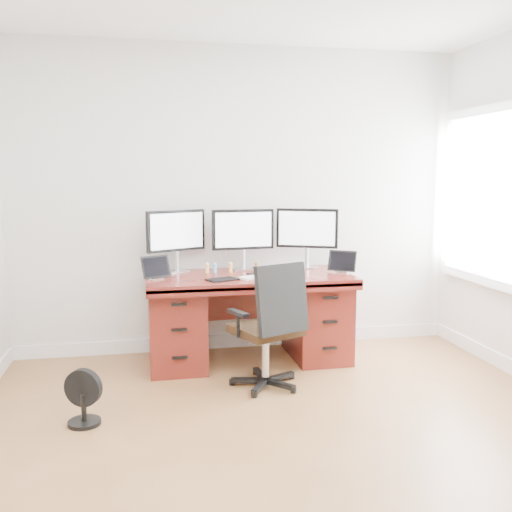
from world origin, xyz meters
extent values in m
plane|color=olive|center=(0.00, 0.00, 0.00)|extent=(4.50, 4.50, 0.00)
cube|color=silver|center=(0.00, 2.25, 1.35)|extent=(4.00, 0.10, 2.70)
cube|color=white|center=(1.97, 1.50, 1.40)|extent=(0.04, 1.30, 1.50)
cube|color=white|center=(1.95, 1.50, 1.40)|extent=(0.01, 1.15, 1.35)
cube|color=#601913|center=(0.00, 1.80, 0.72)|extent=(1.70, 0.80, 0.05)
cube|color=#601913|center=(-0.60, 1.83, 0.35)|extent=(0.45, 0.70, 0.70)
cube|color=#601913|center=(0.60, 1.83, 0.35)|extent=(0.45, 0.70, 0.70)
cube|color=#4B120D|center=(0.00, 2.10, 0.50)|extent=(0.74, 0.03, 0.40)
cylinder|color=black|center=(0.02, 1.22, 0.04)|extent=(0.66, 0.66, 0.07)
cylinder|color=silver|center=(0.02, 1.22, 0.25)|extent=(0.05, 0.05, 0.36)
cube|color=black|center=(0.02, 1.22, 0.43)|extent=(0.56, 0.55, 0.06)
cube|color=black|center=(0.09, 1.04, 0.70)|extent=(0.40, 0.21, 0.50)
cube|color=black|center=(-0.21, 1.12, 0.60)|extent=(0.14, 0.22, 0.03)
cube|color=black|center=(0.24, 1.32, 0.60)|extent=(0.14, 0.22, 0.03)
cylinder|color=black|center=(-1.26, 0.79, 0.01)|extent=(0.21, 0.21, 0.03)
cylinder|color=black|center=(-1.26, 0.79, 0.11)|extent=(0.03, 0.03, 0.17)
cylinder|color=black|center=(-1.26, 0.79, 0.24)|extent=(0.24, 0.15, 0.24)
cube|color=silver|center=(-0.58, 2.07, 0.76)|extent=(0.22, 0.21, 0.01)
cylinder|color=silver|center=(-0.58, 2.07, 0.84)|extent=(0.04, 0.04, 0.18)
cube|color=black|center=(-0.58, 2.07, 1.10)|extent=(0.51, 0.28, 0.35)
cube|color=white|center=(-0.57, 2.05, 1.10)|extent=(0.45, 0.23, 0.30)
cube|color=silver|center=(0.00, 2.07, 0.76)|extent=(0.19, 0.16, 0.01)
cylinder|color=silver|center=(0.00, 2.07, 0.84)|extent=(0.04, 0.04, 0.18)
cube|color=black|center=(0.00, 2.07, 1.10)|extent=(0.55, 0.09, 0.35)
cube|color=white|center=(0.00, 2.05, 1.10)|extent=(0.50, 0.05, 0.30)
cube|color=silver|center=(0.58, 2.07, 0.76)|extent=(0.22, 0.20, 0.01)
cylinder|color=silver|center=(0.58, 2.07, 0.84)|extent=(0.04, 0.04, 0.18)
cube|color=black|center=(0.58, 2.07, 1.10)|extent=(0.51, 0.27, 0.35)
cube|color=white|center=(0.57, 2.05, 1.10)|extent=(0.45, 0.22, 0.30)
cube|color=silver|center=(-0.76, 1.75, 0.76)|extent=(0.13, 0.12, 0.01)
cube|color=black|center=(-0.76, 1.75, 0.85)|extent=(0.24, 0.17, 0.17)
cube|color=silver|center=(0.80, 1.75, 0.76)|extent=(0.13, 0.12, 0.01)
cube|color=black|center=(0.80, 1.75, 0.85)|extent=(0.23, 0.19, 0.17)
cube|color=white|center=(0.03, 1.66, 0.76)|extent=(0.31, 0.23, 0.01)
cube|color=silver|center=(0.29, 1.60, 0.76)|extent=(0.18, 0.18, 0.01)
cube|color=black|center=(-0.25, 1.60, 0.76)|extent=(0.28, 0.23, 0.01)
cube|color=black|center=(0.06, 1.82, 0.76)|extent=(0.14, 0.11, 0.01)
cylinder|color=#DBBC5A|center=(-0.33, 1.95, 0.78)|extent=(0.03, 0.03, 0.06)
sphere|color=#DBBC5A|center=(-0.33, 1.95, 0.82)|extent=(0.04, 0.04, 0.04)
cylinder|color=#509ADF|center=(-0.27, 1.95, 0.78)|extent=(0.03, 0.03, 0.06)
sphere|color=#509ADF|center=(-0.27, 1.95, 0.82)|extent=(0.04, 0.04, 0.04)
cylinder|color=#EFA13E|center=(-0.13, 1.95, 0.78)|extent=(0.03, 0.03, 0.06)
sphere|color=#EFA13E|center=(-0.13, 1.95, 0.82)|extent=(0.04, 0.04, 0.04)
cylinder|color=olive|center=(0.09, 1.95, 0.78)|extent=(0.03, 0.03, 0.06)
sphere|color=olive|center=(0.09, 1.95, 0.82)|extent=(0.04, 0.04, 0.04)
camera|label=1|loc=(-0.87, -2.80, 1.57)|focal=40.00mm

